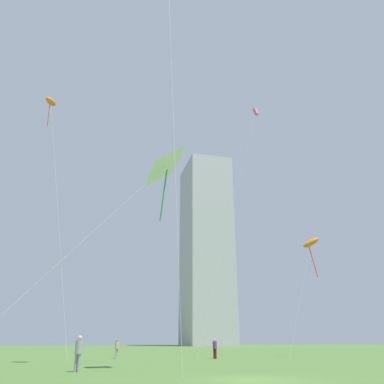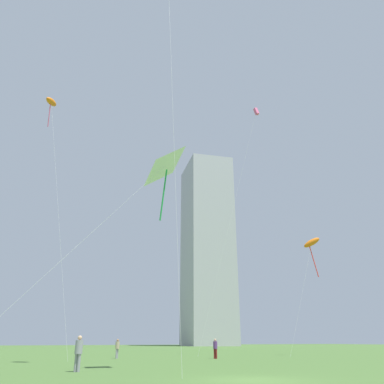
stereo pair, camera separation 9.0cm
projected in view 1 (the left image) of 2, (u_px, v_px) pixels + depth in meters
The scene contains 9 objects.
ground at pixel (255, 380), 16.00m from camera, with size 280.00×280.00×0.00m, color #476B30.
person_standing_0 at pixel (117, 347), 35.76m from camera, with size 0.38×0.38×1.72m.
person_standing_1 at pixel (79, 351), 20.62m from camera, with size 0.41×0.41×1.84m.
person_standing_2 at pixel (215, 347), 35.41m from camera, with size 0.39×0.39×1.74m.
kite_flying_2 at pixel (164, 169), 25.20m from camera, with size 11.92×2.80×13.37m.
kite_flying_4 at pixel (51, 102), 42.74m from camera, with size 5.04×6.98×27.60m.
kite_flying_5 at pixel (255, 114), 50.58m from camera, with size 8.03×2.90×30.90m.
kite_flying_7 at pixel (311, 243), 45.82m from camera, with size 5.80×1.92×13.47m.
distant_highrise_0 at pixel (206, 249), 130.32m from camera, with size 14.55×19.57×62.45m, color #A8A8AD.
Camera 1 is at (-10.11, -14.93, 1.58)m, focal length 35.24 mm.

